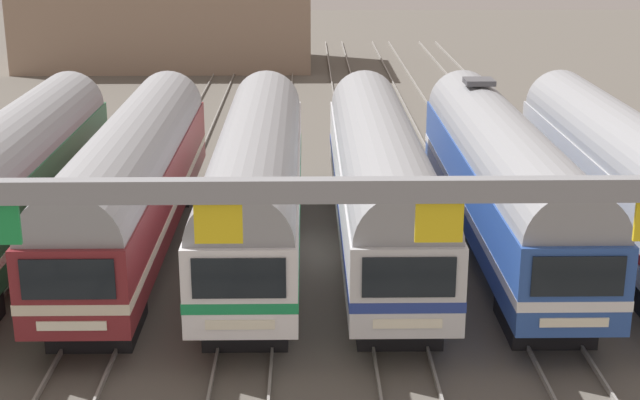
{
  "coord_description": "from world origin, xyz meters",
  "views": [
    {
      "loc": [
        -0.43,
        -29.89,
        11.18
      ],
      "look_at": [
        0.01,
        -2.59,
        2.65
      ],
      "focal_mm": 52.35,
      "sensor_mm": 36.0,
      "label": 1
    }
  ],
  "objects_px": {
    "commuter_train_maroon": "(133,177)",
    "commuter_train_green": "(9,177)",
    "commuter_train_silver": "(380,176)",
    "commuter_train_stainless": "(625,175)",
    "catenary_gantry": "(329,236)",
    "commuter_train_white": "(257,176)",
    "commuter_train_blue": "(503,175)"
  },
  "relations": [
    {
      "from": "commuter_train_green",
      "to": "catenary_gantry",
      "type": "xyz_separation_m",
      "value": [
        10.27,
        -13.49,
        2.67
      ]
    },
    {
      "from": "commuter_train_white",
      "to": "commuter_train_stainless",
      "type": "height_order",
      "value": "same"
    },
    {
      "from": "commuter_train_green",
      "to": "catenary_gantry",
      "type": "bearing_deg",
      "value": -52.72
    },
    {
      "from": "commuter_train_maroon",
      "to": "commuter_train_white",
      "type": "distance_m",
      "value": 4.11
    },
    {
      "from": "commuter_train_silver",
      "to": "catenary_gantry",
      "type": "distance_m",
      "value": 13.91
    },
    {
      "from": "commuter_train_green",
      "to": "commuter_train_blue",
      "type": "relative_size",
      "value": 1.0
    },
    {
      "from": "commuter_train_blue",
      "to": "commuter_train_stainless",
      "type": "bearing_deg",
      "value": -0.06
    },
    {
      "from": "commuter_train_green",
      "to": "commuter_train_silver",
      "type": "distance_m",
      "value": 12.33
    },
    {
      "from": "commuter_train_maroon",
      "to": "commuter_train_blue",
      "type": "height_order",
      "value": "commuter_train_blue"
    },
    {
      "from": "commuter_train_green",
      "to": "commuter_train_stainless",
      "type": "distance_m",
      "value": 20.54
    },
    {
      "from": "commuter_train_silver",
      "to": "commuter_train_stainless",
      "type": "xyz_separation_m",
      "value": [
        8.22,
        0.0,
        0.0
      ]
    },
    {
      "from": "commuter_train_white",
      "to": "catenary_gantry",
      "type": "relative_size",
      "value": 0.7
    },
    {
      "from": "commuter_train_silver",
      "to": "commuter_train_green",
      "type": "bearing_deg",
      "value": 180.0
    },
    {
      "from": "catenary_gantry",
      "to": "commuter_train_maroon",
      "type": "bearing_deg",
      "value": 114.54
    },
    {
      "from": "commuter_train_maroon",
      "to": "commuter_train_silver",
      "type": "relative_size",
      "value": 1.0
    },
    {
      "from": "commuter_train_green",
      "to": "commuter_train_blue",
      "type": "xyz_separation_m",
      "value": [
        16.43,
        0.0,
        0.0
      ]
    },
    {
      "from": "commuter_train_maroon",
      "to": "commuter_train_green",
      "type": "bearing_deg",
      "value": 180.0
    },
    {
      "from": "commuter_train_green",
      "to": "commuter_train_maroon",
      "type": "height_order",
      "value": "same"
    },
    {
      "from": "commuter_train_maroon",
      "to": "commuter_train_stainless",
      "type": "bearing_deg",
      "value": 0.0
    },
    {
      "from": "commuter_train_maroon",
      "to": "commuter_train_silver",
      "type": "height_order",
      "value": "same"
    },
    {
      "from": "commuter_train_blue",
      "to": "commuter_train_stainless",
      "type": "xyz_separation_m",
      "value": [
        4.11,
        -0.0,
        -0.0
      ]
    },
    {
      "from": "commuter_train_white",
      "to": "commuter_train_stainless",
      "type": "distance_m",
      "value": 12.33
    },
    {
      "from": "commuter_train_green",
      "to": "commuter_train_white",
      "type": "relative_size",
      "value": 1.0
    },
    {
      "from": "catenary_gantry",
      "to": "commuter_train_blue",
      "type": "bearing_deg",
      "value": 65.46
    },
    {
      "from": "commuter_train_silver",
      "to": "commuter_train_stainless",
      "type": "distance_m",
      "value": 8.22
    },
    {
      "from": "commuter_train_silver",
      "to": "commuter_train_stainless",
      "type": "relative_size",
      "value": 1.0
    },
    {
      "from": "commuter_train_green",
      "to": "commuter_train_blue",
      "type": "distance_m",
      "value": 16.43
    },
    {
      "from": "commuter_train_green",
      "to": "commuter_train_maroon",
      "type": "bearing_deg",
      "value": 0.0
    },
    {
      "from": "commuter_train_white",
      "to": "catenary_gantry",
      "type": "bearing_deg",
      "value": -81.34
    },
    {
      "from": "commuter_train_green",
      "to": "commuter_train_white",
      "type": "height_order",
      "value": "same"
    },
    {
      "from": "commuter_train_white",
      "to": "commuter_train_silver",
      "type": "relative_size",
      "value": 1.0
    },
    {
      "from": "commuter_train_maroon",
      "to": "commuter_train_stainless",
      "type": "xyz_separation_m",
      "value": [
        16.43,
        0.0,
        0.0
      ]
    }
  ]
}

